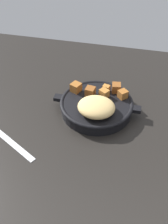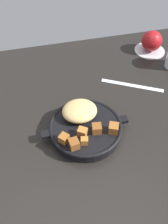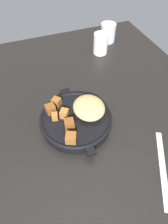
% 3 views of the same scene
% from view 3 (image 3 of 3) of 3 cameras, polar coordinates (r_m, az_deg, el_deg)
% --- Properties ---
extents(ground_plane, '(1.17, 0.92, 0.02)m').
position_cam_3_polar(ground_plane, '(0.63, 1.84, -3.70)').
color(ground_plane, black).
extents(cast_iron_skillet, '(0.26, 0.22, 0.08)m').
position_cam_3_polar(cast_iron_skillet, '(0.60, -1.95, -1.84)').
color(cast_iron_skillet, black).
rests_on(cast_iron_skillet, ground_plane).
extents(butter_knife, '(0.20, 0.12, 0.00)m').
position_cam_3_polar(butter_knife, '(0.58, 21.85, -14.63)').
color(butter_knife, silver).
rests_on(butter_knife, ground_plane).
extents(white_creamer_pitcher, '(0.06, 0.06, 0.09)m').
position_cam_3_polar(white_creamer_pitcher, '(0.90, 4.85, 19.15)').
color(white_creamer_pitcher, white).
rests_on(white_creamer_pitcher, ground_plane).
extents(water_glass_short, '(0.07, 0.07, 0.08)m').
position_cam_3_polar(water_glass_short, '(0.99, 6.98, 21.88)').
color(water_glass_short, silver).
rests_on(water_glass_short, ground_plane).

